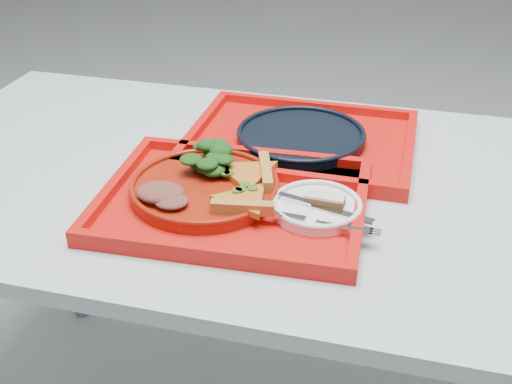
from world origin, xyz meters
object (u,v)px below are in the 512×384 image
(tray_main, at_px, (234,204))
(dinner_plate, at_px, (205,189))
(navy_plate, at_px, (301,137))
(dessert_bar, at_px, (325,200))
(tray_far, at_px, (301,143))

(tray_main, height_order, dinner_plate, dinner_plate)
(navy_plate, bearing_deg, tray_main, -104.61)
(dinner_plate, bearing_deg, dessert_bar, -1.26)
(tray_far, xyz_separation_m, dessert_bar, (0.09, -0.25, 0.03))
(tray_main, distance_m, dinner_plate, 0.06)
(dinner_plate, xyz_separation_m, dessert_bar, (0.21, -0.00, 0.01))
(dinner_plate, relative_size, navy_plate, 1.00)
(tray_far, relative_size, navy_plate, 1.73)
(tray_far, bearing_deg, tray_main, -104.55)
(tray_main, xyz_separation_m, navy_plate, (0.07, 0.26, 0.01))
(tray_far, xyz_separation_m, navy_plate, (0.00, 0.00, 0.01))
(dinner_plate, xyz_separation_m, navy_plate, (0.12, 0.25, -0.00))
(navy_plate, bearing_deg, dinner_plate, -116.20)
(dinner_plate, bearing_deg, navy_plate, 63.80)
(tray_main, distance_m, navy_plate, 0.27)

